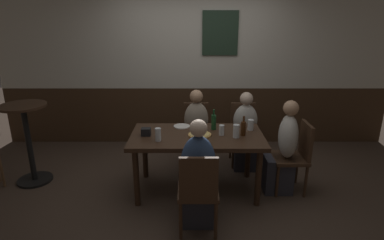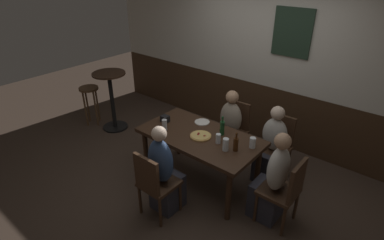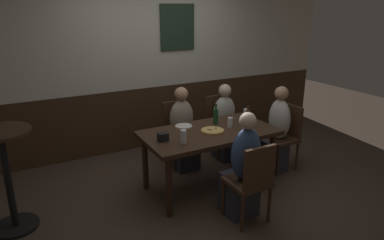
# 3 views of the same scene
# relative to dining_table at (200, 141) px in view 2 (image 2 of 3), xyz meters

# --- Properties ---
(ground_plane) EXTENTS (12.00, 12.00, 0.00)m
(ground_plane) POSITION_rel_dining_table_xyz_m (0.00, 0.00, -0.65)
(ground_plane) COLOR #423328
(wall_back) EXTENTS (6.40, 0.13, 2.60)m
(wall_back) POSITION_rel_dining_table_xyz_m (0.00, 1.65, 0.65)
(wall_back) COLOR #3D2819
(wall_back) RESTS_ON ground_plane
(dining_table) EXTENTS (1.58, 0.84, 0.74)m
(dining_table) POSITION_rel_dining_table_xyz_m (0.00, 0.00, 0.00)
(dining_table) COLOR #382316
(dining_table) RESTS_ON ground_plane
(chair_right_far) EXTENTS (0.40, 0.40, 0.88)m
(chair_right_far) POSITION_rel_dining_table_xyz_m (0.69, 0.84, -0.16)
(chair_right_far) COLOR #422B1C
(chair_right_far) RESTS_ON ground_plane
(chair_mid_far) EXTENTS (0.40, 0.40, 0.88)m
(chair_mid_far) POSITION_rel_dining_table_xyz_m (0.00, 0.84, -0.16)
(chair_mid_far) COLOR #422B1C
(chair_mid_far) RESTS_ON ground_plane
(chair_head_east) EXTENTS (0.40, 0.40, 0.88)m
(chair_head_east) POSITION_rel_dining_table_xyz_m (1.20, 0.00, -0.16)
(chair_head_east) COLOR #422B1C
(chair_head_east) RESTS_ON ground_plane
(chair_mid_near) EXTENTS (0.40, 0.40, 0.88)m
(chair_mid_near) POSITION_rel_dining_table_xyz_m (0.00, -0.84, -0.16)
(chair_mid_near) COLOR #422B1C
(chair_mid_near) RESTS_ON ground_plane
(person_right_far) EXTENTS (0.34, 0.37, 1.09)m
(person_right_far) POSITION_rel_dining_table_xyz_m (0.69, 0.67, -0.20)
(person_right_far) COLOR #2D2D38
(person_right_far) RESTS_ON ground_plane
(person_mid_far) EXTENTS (0.34, 0.37, 1.12)m
(person_mid_far) POSITION_rel_dining_table_xyz_m (-0.00, 0.67, -0.18)
(person_mid_far) COLOR #2D2D38
(person_mid_far) RESTS_ON ground_plane
(person_head_east) EXTENTS (0.37, 0.34, 1.16)m
(person_head_east) POSITION_rel_dining_table_xyz_m (1.04, 0.00, -0.17)
(person_head_east) COLOR #2D2D38
(person_head_east) RESTS_ON ground_plane
(person_mid_near) EXTENTS (0.34, 0.37, 1.16)m
(person_mid_near) POSITION_rel_dining_table_xyz_m (0.00, -0.67, -0.17)
(person_mid_near) COLOR #2D2D38
(person_mid_near) RESTS_ON ground_plane
(pizza) EXTENTS (0.27, 0.27, 0.03)m
(pizza) POSITION_rel_dining_table_xyz_m (0.03, -0.03, 0.10)
(pizza) COLOR tan
(pizza) RESTS_ON dining_table
(pint_glass_stout) EXTENTS (0.07, 0.07, 0.15)m
(pint_glass_stout) POSITION_rel_dining_table_xyz_m (-0.44, -0.20, 0.15)
(pint_glass_stout) COLOR silver
(pint_glass_stout) RESTS_ON dining_table
(tumbler_water) EXTENTS (0.07, 0.07, 0.13)m
(tumbler_water) POSITION_rel_dining_table_xyz_m (0.66, 0.17, 0.14)
(tumbler_water) COLOR silver
(tumbler_water) RESTS_ON dining_table
(tumbler_short) EXTENTS (0.07, 0.07, 0.16)m
(tumbler_short) POSITION_rel_dining_table_xyz_m (0.45, -0.09, 0.16)
(tumbler_short) COLOR silver
(tumbler_short) RESTS_ON dining_table
(pint_glass_amber) EXTENTS (0.06, 0.06, 0.12)m
(pint_glass_amber) POSITION_rel_dining_table_xyz_m (0.29, -0.01, 0.14)
(pint_glass_amber) COLOR silver
(pint_glass_amber) RESTS_ON dining_table
(beer_bottle_green) EXTENTS (0.06, 0.06, 0.26)m
(beer_bottle_green) POSITION_rel_dining_table_xyz_m (0.21, 0.19, 0.19)
(beer_bottle_green) COLOR #194723
(beer_bottle_green) RESTS_ON dining_table
(beer_bottle_brown) EXTENTS (0.06, 0.06, 0.24)m
(beer_bottle_brown) POSITION_rel_dining_table_xyz_m (0.54, -0.02, 0.18)
(beer_bottle_brown) COLOR #42230F
(beer_bottle_brown) RESTS_ON dining_table
(plate_white_large) EXTENTS (0.21, 0.21, 0.01)m
(plate_white_large) POSITION_rel_dining_table_xyz_m (-0.19, 0.29, 0.09)
(plate_white_large) COLOR white
(plate_white_large) RESTS_ON dining_table
(condiment_caddy) EXTENTS (0.11, 0.09, 0.09)m
(condiment_caddy) POSITION_rel_dining_table_xyz_m (-0.60, -0.02, 0.13)
(condiment_caddy) COLOR black
(condiment_caddy) RESTS_ON dining_table
(side_bar_table) EXTENTS (0.56, 0.56, 1.05)m
(side_bar_table) POSITION_rel_dining_table_xyz_m (-2.15, 0.22, -0.04)
(side_bar_table) COLOR black
(side_bar_table) RESTS_ON ground_plane
(bar_stool) EXTENTS (0.34, 0.34, 0.72)m
(bar_stool) POSITION_rel_dining_table_xyz_m (-2.60, 0.07, -0.09)
(bar_stool) COLOR brown
(bar_stool) RESTS_ON ground_plane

